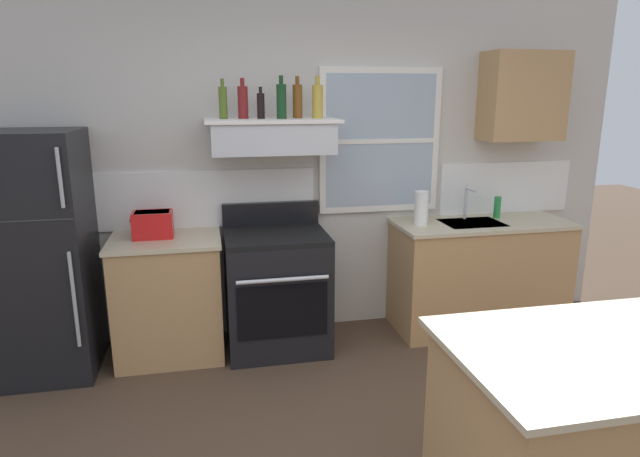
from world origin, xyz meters
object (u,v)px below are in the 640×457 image
object	(u,v)px
bottle_dark_green_wine	(281,101)
kitchen_island	(604,441)
stove_range	(277,290)
bottle_red_label_wine	(243,102)
bottle_olive_oil_square	(223,102)
paper_towel_roll	(421,208)
dish_soap_bottle	(497,207)
refrigerator	(36,256)
bottle_amber_wine	(297,101)
toaster	(153,224)
bottle_balsamic_dark	(261,105)
bottle_champagne_gold_foil	(317,101)

from	to	relation	value
bottle_dark_green_wine	kitchen_island	xyz separation A→B (m)	(1.08, -2.22, -1.42)
stove_range	bottle_red_label_wine	bearing A→B (deg)	143.05
bottle_olive_oil_square	bottle_red_label_wine	world-z (taller)	bottle_red_label_wine
kitchen_island	bottle_red_label_wine	bearing A→B (deg)	120.73
paper_towel_roll	dish_soap_bottle	world-z (taller)	paper_towel_roll
refrigerator	bottle_dark_green_wine	bearing A→B (deg)	3.63
kitchen_island	bottle_amber_wine	bearing A→B (deg)	112.94
stove_range	paper_towel_roll	world-z (taller)	paper_towel_roll
refrigerator	toaster	xyz separation A→B (m)	(0.77, 0.10, 0.16)
bottle_red_label_wine	kitchen_island	distance (m)	3.00
bottle_olive_oil_square	dish_soap_bottle	distance (m)	2.38
bottle_olive_oil_square	kitchen_island	distance (m)	3.06
paper_towel_roll	dish_soap_bottle	size ratio (longest dim) A/B	1.50
bottle_balsamic_dark	bottle_red_label_wine	bearing A→B (deg)	168.22
bottle_olive_oil_square	bottle_dark_green_wine	size ratio (longest dim) A/B	0.93
stove_range	bottle_dark_green_wine	size ratio (longest dim) A/B	3.60
bottle_red_label_wine	bottle_olive_oil_square	bearing A→B (deg)	-175.73
toaster	bottle_olive_oil_square	xyz separation A→B (m)	(0.54, 0.06, 0.85)
bottle_red_label_wine	bottle_balsamic_dark	world-z (taller)	bottle_red_label_wine
bottle_dark_green_wine	paper_towel_roll	size ratio (longest dim) A/B	1.12
toaster	paper_towel_roll	xyz separation A→B (m)	(2.04, -0.04, 0.04)
bottle_dark_green_wine	bottle_champagne_gold_foil	distance (m)	0.27
bottle_olive_oil_square	kitchen_island	world-z (taller)	bottle_olive_oil_square
bottle_balsamic_dark	refrigerator	bearing A→B (deg)	-174.71
toaster	bottle_balsamic_dark	size ratio (longest dim) A/B	1.32
stove_range	bottle_balsamic_dark	distance (m)	1.38
stove_range	bottle_amber_wine	size ratio (longest dim) A/B	3.63
bottle_balsamic_dark	toaster	bearing A→B (deg)	-176.52
stove_range	bottle_red_label_wine	world-z (taller)	bottle_red_label_wine
paper_towel_roll	toaster	bearing A→B (deg)	178.97
toaster	bottle_olive_oil_square	distance (m)	1.01
bottle_olive_oil_square	paper_towel_roll	bearing A→B (deg)	-3.86
bottle_dark_green_wine	paper_towel_roll	xyz separation A→B (m)	(1.09, -0.05, -0.83)
bottle_dark_green_wine	dish_soap_bottle	size ratio (longest dim) A/B	1.68
bottle_balsamic_dark	dish_soap_bottle	world-z (taller)	bottle_balsamic_dark
toaster	stove_range	distance (m)	1.04
stove_range	paper_towel_roll	bearing A→B (deg)	1.84
dish_soap_bottle	kitchen_island	world-z (taller)	dish_soap_bottle
bottle_red_label_wine	kitchen_island	world-z (taller)	bottle_red_label_wine
bottle_amber_wine	refrigerator	bearing A→B (deg)	-175.17
bottle_olive_oil_square	bottle_champagne_gold_foil	bearing A→B (deg)	-3.43
bottle_red_label_wine	kitchen_island	xyz separation A→B (m)	(1.36, -2.28, -1.41)
stove_range	dish_soap_bottle	bearing A→B (deg)	4.18
dish_soap_bottle	kitchen_island	size ratio (longest dim) A/B	0.13
bottle_red_label_wine	bottle_amber_wine	bearing A→B (deg)	-2.33
paper_towel_roll	bottle_red_label_wine	bearing A→B (deg)	175.30
bottle_amber_wine	paper_towel_roll	size ratio (longest dim) A/B	1.11
bottle_amber_wine	bottle_champagne_gold_foil	bearing A→B (deg)	-13.89
bottle_dark_green_wine	paper_towel_roll	world-z (taller)	bottle_dark_green_wine
paper_towel_roll	kitchen_island	world-z (taller)	paper_towel_roll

